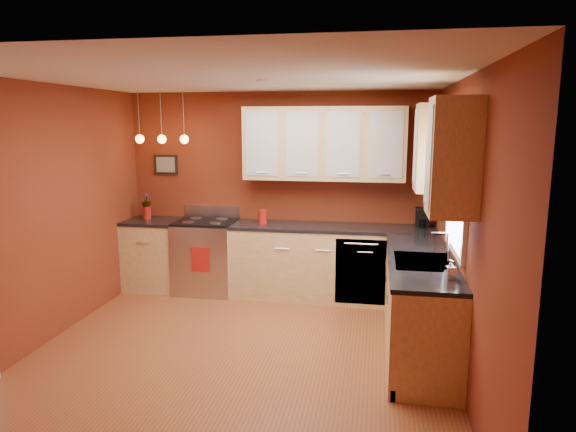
% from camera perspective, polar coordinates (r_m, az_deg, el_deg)
% --- Properties ---
extents(floor, '(4.20, 4.20, 0.00)m').
position_cam_1_polar(floor, '(5.14, -5.51, -15.18)').
color(floor, brown).
rests_on(floor, ground).
extents(ceiling, '(4.00, 4.20, 0.02)m').
position_cam_1_polar(ceiling, '(4.65, -6.08, 15.11)').
color(ceiling, beige).
rests_on(ceiling, wall_back).
extents(wall_back, '(4.00, 0.02, 2.60)m').
position_cam_1_polar(wall_back, '(6.74, -0.99, 2.60)').
color(wall_back, maroon).
rests_on(wall_back, floor).
extents(wall_front, '(4.00, 0.02, 2.60)m').
position_cam_1_polar(wall_front, '(2.83, -17.42, -8.91)').
color(wall_front, maroon).
rests_on(wall_front, floor).
extents(wall_left, '(0.02, 4.20, 2.60)m').
position_cam_1_polar(wall_left, '(5.60, -25.90, -0.04)').
color(wall_left, maroon).
rests_on(wall_left, floor).
extents(wall_right, '(0.02, 4.20, 2.60)m').
position_cam_1_polar(wall_right, '(4.61, 18.91, -1.58)').
color(wall_right, maroon).
rests_on(wall_right, floor).
extents(base_cabinets_back_left, '(0.70, 0.60, 0.90)m').
position_cam_1_polar(base_cabinets_back_left, '(7.12, -14.62, -4.29)').
color(base_cabinets_back_left, '#E2BA79').
rests_on(base_cabinets_back_left, floor).
extents(base_cabinets_back_right, '(2.54, 0.60, 0.90)m').
position_cam_1_polar(base_cabinets_back_right, '(6.53, 4.87, -5.33)').
color(base_cabinets_back_right, '#E2BA79').
rests_on(base_cabinets_back_right, floor).
extents(base_cabinets_right, '(0.60, 2.10, 0.90)m').
position_cam_1_polar(base_cabinets_right, '(5.24, 14.31, -9.62)').
color(base_cabinets_right, '#E2BA79').
rests_on(base_cabinets_right, floor).
extents(counter_back_left, '(0.70, 0.62, 0.04)m').
position_cam_1_polar(counter_back_left, '(7.02, -14.79, -0.57)').
color(counter_back_left, black).
rests_on(counter_back_left, base_cabinets_back_left).
extents(counter_back_right, '(2.54, 0.62, 0.04)m').
position_cam_1_polar(counter_back_right, '(6.41, 4.94, -1.28)').
color(counter_back_right, black).
rests_on(counter_back_right, base_cabinets_back_right).
extents(counter_right, '(0.62, 2.10, 0.04)m').
position_cam_1_polar(counter_right, '(5.10, 14.55, -4.64)').
color(counter_right, black).
rests_on(counter_right, base_cabinets_right).
extents(gas_range, '(0.76, 0.64, 1.11)m').
position_cam_1_polar(gas_range, '(6.85, -9.04, -4.39)').
color(gas_range, '#B5B6BA').
rests_on(gas_range, floor).
extents(dishwasher_front, '(0.60, 0.02, 0.80)m').
position_cam_1_polar(dishwasher_front, '(6.23, 8.05, -6.16)').
color(dishwasher_front, '#B5B6BA').
rests_on(dishwasher_front, base_cabinets_back_right).
extents(sink, '(0.50, 0.70, 0.33)m').
position_cam_1_polar(sink, '(4.95, 14.71, -5.14)').
color(sink, gray).
rests_on(sink, counter_right).
extents(window, '(0.06, 1.02, 1.22)m').
position_cam_1_polar(window, '(4.84, 18.34, 3.65)').
color(window, white).
rests_on(window, wall_right).
extents(upper_cabinets_back, '(2.00, 0.35, 0.90)m').
position_cam_1_polar(upper_cabinets_back, '(6.43, 4.01, 8.01)').
color(upper_cabinets_back, '#E2BA79').
rests_on(upper_cabinets_back, wall_back).
extents(upper_cabinets_right, '(0.35, 1.95, 0.90)m').
position_cam_1_polar(upper_cabinets_right, '(4.83, 16.71, 6.84)').
color(upper_cabinets_right, '#E2BA79').
rests_on(upper_cabinets_right, wall_right).
extents(wall_picture, '(0.32, 0.03, 0.26)m').
position_cam_1_polar(wall_picture, '(7.14, -13.39, 5.58)').
color(wall_picture, black).
rests_on(wall_picture, wall_back).
extents(pendant_lights, '(0.71, 0.11, 0.66)m').
position_cam_1_polar(pendant_lights, '(6.78, -13.84, 8.36)').
color(pendant_lights, gray).
rests_on(pendant_lights, ceiling).
extents(red_canister, '(0.12, 0.12, 0.18)m').
position_cam_1_polar(red_canister, '(6.50, -2.84, -0.10)').
color(red_canister, '#A01811').
rests_on(red_canister, counter_back_right).
extents(red_vase, '(0.11, 0.11, 0.17)m').
position_cam_1_polar(red_vase, '(7.08, -15.41, 0.34)').
color(red_vase, '#A01811').
rests_on(red_vase, counter_back_left).
extents(flowers, '(0.13, 0.13, 0.20)m').
position_cam_1_polar(flowers, '(7.05, -15.48, 1.67)').
color(flowers, '#A01811').
rests_on(flowers, red_vase).
extents(coffee_maker, '(0.18, 0.18, 0.24)m').
position_cam_1_polar(coffee_maker, '(6.50, 14.71, -0.24)').
color(coffee_maker, black).
rests_on(coffee_maker, counter_back_right).
extents(soap_pump, '(0.10, 0.10, 0.17)m').
position_cam_1_polar(soap_pump, '(4.42, 17.59, -5.72)').
color(soap_pump, white).
rests_on(soap_pump, counter_right).
extents(dish_towel, '(0.24, 0.02, 0.32)m').
position_cam_1_polar(dish_towel, '(6.53, -9.73, -4.79)').
color(dish_towel, '#A01811').
rests_on(dish_towel, gas_range).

